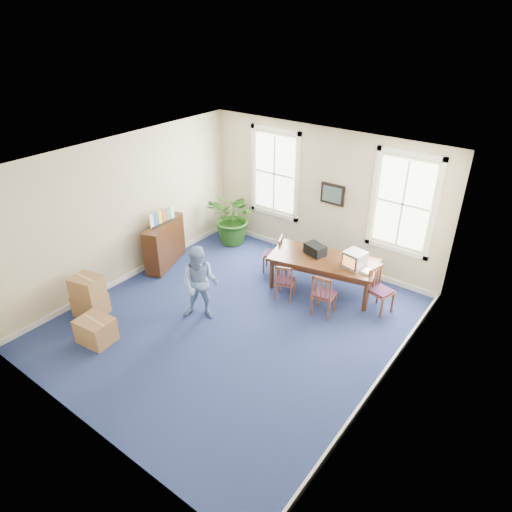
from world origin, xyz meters
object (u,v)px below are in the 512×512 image
Objects in this scene: credenza at (165,244)px; man at (200,284)px; conference_table at (323,274)px; cardboard_boxes at (101,296)px; potted_plant at (234,218)px; crt_tv at (355,259)px; chair_near_left at (285,281)px.

man is at bearing -46.03° from credenza.
cardboard_boxes is (-3.03, -3.47, 0.07)m from conference_table.
potted_plant reaches higher than conference_table.
cardboard_boxes is at bearing -91.31° from potted_plant.
crt_tv reaches higher than credenza.
credenza reaches higher than cardboard_boxes.
cardboard_boxes is (-3.69, -3.52, -0.49)m from crt_tv.
man reaches higher than credenza.
conference_table is 2.66× the size of chair_near_left.
crt_tv is 4.43m from credenza.
chair_near_left is at bearing -10.67° from credenza.
cardboard_boxes is at bearing 26.63° from chair_near_left.
crt_tv is 3.15m from man.
chair_near_left is 1.85m from man.
crt_tv is 0.27× the size of cardboard_boxes.
crt_tv is 0.30× the size of potted_plant.
potted_plant is at bearing -176.78° from crt_tv.
potted_plant is (-3.60, 0.53, -0.23)m from crt_tv.
chair_near_left is at bearing -132.36° from crt_tv.
conference_table is 1.45× the size of man.
conference_table is at bearing -11.22° from potted_plant.
man is at bearing -119.66° from crt_tv.
man is (-1.41, -2.32, 0.39)m from conference_table.
conference_table is 0.87m from crt_tv.
cardboard_boxes reaches higher than chair_near_left.
man is at bearing -62.28° from potted_plant.
conference_table is 1.66× the size of credenza.
credenza is 0.85× the size of cardboard_boxes.
credenza is (-3.55, -1.27, 0.15)m from conference_table.
man reaches higher than chair_near_left.
man reaches higher than conference_table.
credenza is at bearing -10.65° from chair_near_left.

